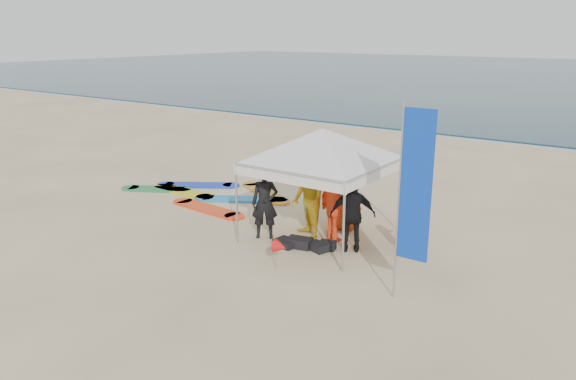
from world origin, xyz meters
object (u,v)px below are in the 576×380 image
at_px(person_yellow, 308,201).
at_px(person_orange_a, 336,202).
at_px(person_seated, 403,231).
at_px(canopy_tent, 323,129).
at_px(person_black_b, 353,215).
at_px(feather_flag, 414,189).
at_px(person_black_a, 265,203).
at_px(surfboard_spread, 211,194).
at_px(person_orange_b, 345,196).
at_px(marker_pennant, 280,247).

xyz_separation_m(person_yellow, person_orange_a, (0.62, 0.25, 0.01)).
height_order(person_seated, canopy_tent, canopy_tent).
relative_size(person_black_b, feather_flag, 0.47).
bearing_deg(person_black_a, feather_flag, -48.81).
relative_size(feather_flag, surfboard_spread, 0.73).
bearing_deg(person_orange_b, feather_flag, 139.91).
xyz_separation_m(person_black_a, person_seated, (3.02, 1.13, -0.40)).
relative_size(person_black_a, marker_pennant, 2.69).
bearing_deg(person_yellow, feather_flag, 6.66).
height_order(person_yellow, feather_flag, feather_flag).
bearing_deg(person_black_b, person_orange_b, -82.64).
bearing_deg(person_black_a, marker_pennant, -76.75).
bearing_deg(marker_pennant, feather_flag, 4.39).
bearing_deg(canopy_tent, person_seated, 10.30).
distance_m(person_seated, feather_flag, 3.00).
height_order(person_orange_a, feather_flag, feather_flag).
bearing_deg(person_black_b, canopy_tent, -48.05).
bearing_deg(person_orange_a, person_orange_b, -50.04).
xyz_separation_m(canopy_tent, marker_pennant, (0.32, -2.08, -2.13)).
relative_size(person_orange_a, person_orange_b, 1.07).
distance_m(person_yellow, surfboard_spread, 4.58).
distance_m(person_orange_b, feather_flag, 4.13).
height_order(person_yellow, person_orange_b, person_yellow).
height_order(person_yellow, marker_pennant, person_yellow).
bearing_deg(surfboard_spread, person_seated, -6.36).
relative_size(person_orange_b, feather_flag, 0.48).
bearing_deg(canopy_tent, person_orange_a, 10.57).
height_order(person_orange_b, person_seated, person_orange_b).
height_order(person_seated, surfboard_spread, person_seated).
bearing_deg(canopy_tent, person_black_b, -18.24).
bearing_deg(person_black_a, person_black_b, -22.14).
bearing_deg(person_black_b, feather_flag, 112.92).
relative_size(person_black_b, canopy_tent, 0.43).
bearing_deg(person_orange_b, person_yellow, 69.06).
height_order(person_black_b, marker_pennant, person_black_b).
bearing_deg(surfboard_spread, person_yellow, -16.32).
height_order(canopy_tent, feather_flag, feather_flag).
relative_size(person_black_b, person_seated, 1.87).
distance_m(canopy_tent, surfboard_spread, 5.37).
bearing_deg(person_black_a, canopy_tent, 1.77).
relative_size(person_seated, feather_flag, 0.25).
bearing_deg(person_seated, feather_flag, 177.73).
bearing_deg(canopy_tent, marker_pennant, -81.18).
bearing_deg(surfboard_spread, feather_flag, -21.16).
bearing_deg(person_orange_a, person_black_a, 56.17).
bearing_deg(person_seated, person_black_a, 81.69).
distance_m(person_yellow, marker_pennant, 2.03).
height_order(person_orange_a, surfboard_spread, person_orange_a).
height_order(person_orange_b, canopy_tent, canopy_tent).
xyz_separation_m(person_black_b, person_orange_b, (-0.86, 1.13, 0.01)).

